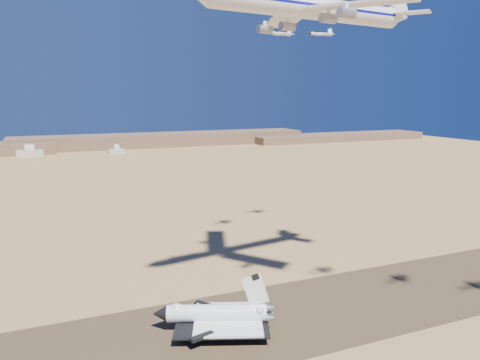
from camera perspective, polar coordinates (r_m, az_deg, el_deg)
name	(u,v)px	position (r m, az deg, el deg)	size (l,w,h in m)	color
ground	(220,330)	(154.47, -2.47, -17.83)	(1200.00, 1200.00, 0.00)	#A67C49
runway	(220,330)	(154.45, -2.47, -17.82)	(600.00, 50.00, 0.06)	#4F3A27
ridgeline	(129,143)	(667.74, -13.39, 4.44)	(960.00, 90.00, 18.00)	brown
hangars	(26,153)	(610.00, -24.61, 2.98)	(200.50, 29.50, 30.00)	beige
shuttle	(216,315)	(152.48, -2.99, -16.12)	(38.26, 31.70, 18.61)	white
carrier_747	(306,7)	(156.06, 8.01, 20.14)	(87.85, 67.01, 21.80)	white
crew_a	(239,334)	(150.10, -0.18, -18.27)	(0.70, 0.46, 1.92)	#D1670C
crew_b	(254,333)	(151.01, 1.74, -18.11)	(0.89, 0.51, 1.83)	#D1670C
crew_c	(244,335)	(149.65, 0.55, -18.39)	(1.05, 0.54, 1.80)	#D1670C
chase_jet_e	(280,33)	(205.71, 4.93, 17.37)	(13.85, 8.02, 3.52)	white
chase_jet_f	(321,34)	(231.78, 9.80, 17.15)	(14.33, 7.54, 3.57)	white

